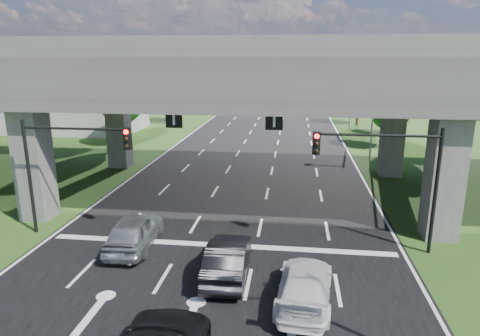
% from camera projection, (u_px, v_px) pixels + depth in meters
% --- Properties ---
extents(ground, '(160.00, 160.00, 0.00)m').
position_uv_depth(ground, '(205.00, 281.00, 17.73)').
color(ground, '#234215').
rests_on(ground, ground).
extents(road, '(18.00, 120.00, 0.03)m').
position_uv_depth(road, '(237.00, 202.00, 27.32)').
color(road, black).
rests_on(road, ground).
extents(overpass, '(80.00, 15.00, 10.00)m').
position_uv_depth(overpass, '(241.00, 75.00, 27.24)').
color(overpass, '#393734').
rests_on(overpass, ground).
extents(warehouse, '(20.00, 10.00, 4.00)m').
position_uv_depth(warehouse, '(60.00, 114.00, 53.98)').
color(warehouse, '#9E9E99').
rests_on(warehouse, ground).
extents(signal_right, '(5.76, 0.54, 6.00)m').
position_uv_depth(signal_right, '(389.00, 166.00, 19.50)').
color(signal_right, black).
rests_on(signal_right, ground).
extents(signal_left, '(5.76, 0.54, 6.00)m').
position_uv_depth(signal_left, '(66.00, 157.00, 21.41)').
color(signal_left, black).
rests_on(signal_left, ground).
extents(streetlight_far, '(3.38, 0.25, 10.00)m').
position_uv_depth(streetlight_far, '(370.00, 93.00, 38.05)').
color(streetlight_far, gray).
rests_on(streetlight_far, ground).
extents(streetlight_beyond, '(3.38, 0.25, 10.00)m').
position_uv_depth(streetlight_beyond, '(349.00, 83.00, 53.41)').
color(streetlight_beyond, gray).
rests_on(streetlight_beyond, ground).
extents(tree_left_near, '(4.50, 4.50, 7.80)m').
position_uv_depth(tree_left_near, '(121.00, 100.00, 43.17)').
color(tree_left_near, black).
rests_on(tree_left_near, ground).
extents(tree_left_mid, '(3.91, 3.90, 6.76)m').
position_uv_depth(tree_left_mid, '(124.00, 98.00, 51.37)').
color(tree_left_mid, black).
rests_on(tree_left_mid, ground).
extents(tree_left_far, '(4.80, 4.80, 8.32)m').
position_uv_depth(tree_left_far, '(174.00, 86.00, 58.32)').
color(tree_left_far, black).
rests_on(tree_left_far, ground).
extents(tree_right_near, '(4.20, 4.20, 7.28)m').
position_uv_depth(tree_right_near, '(393.00, 104.00, 41.88)').
color(tree_right_near, black).
rests_on(tree_right_near, ground).
extents(tree_right_mid, '(3.91, 3.90, 6.76)m').
position_uv_depth(tree_right_mid, '(405.00, 100.00, 49.27)').
color(tree_right_mid, black).
rests_on(tree_right_mid, ground).
extents(tree_right_far, '(4.50, 4.50, 7.80)m').
position_uv_depth(tree_right_far, '(360.00, 89.00, 57.27)').
color(tree_right_far, black).
rests_on(tree_right_far, ground).
extents(car_silver, '(2.19, 4.91, 1.64)m').
position_uv_depth(car_silver, '(135.00, 231.00, 20.67)').
color(car_silver, silver).
rests_on(car_silver, road).
extents(car_dark, '(1.78, 4.77, 1.56)m').
position_uv_depth(car_dark, '(228.00, 258.00, 17.99)').
color(car_dark, black).
rests_on(car_dark, road).
extents(car_white, '(2.39, 5.04, 1.42)m').
position_uv_depth(car_white, '(305.00, 285.00, 16.02)').
color(car_white, silver).
rests_on(car_white, road).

